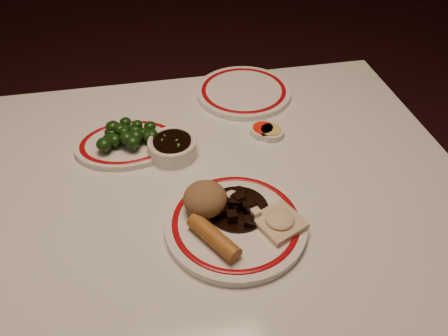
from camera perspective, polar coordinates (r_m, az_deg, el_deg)
dining_table at (r=1.02m, az=-3.59°, el=-5.84°), size 1.20×0.90×0.75m
main_plate at (r=0.86m, az=1.55°, el=-7.23°), size 0.35×0.35×0.02m
rice_mound at (r=0.85m, az=-2.48°, el=-4.06°), size 0.09×0.09×0.06m
spring_roll at (r=0.81m, az=-1.35°, el=-9.02°), size 0.09×0.12×0.03m
fried_wonton at (r=0.85m, az=7.26°, el=-6.89°), size 0.11×0.11×0.02m
stirfry_heap at (r=0.87m, az=1.85°, el=-4.92°), size 0.12×0.12×0.03m
broccoli_plate at (r=1.07m, az=-12.43°, el=3.15°), size 0.25×0.22×0.02m
broccoli_pile at (r=1.05m, az=-12.55°, el=4.35°), size 0.14×0.12×0.05m
soy_bowl at (r=1.02m, az=-6.72°, el=2.64°), size 0.11×0.11×0.04m
sweet_sour_dish at (r=1.09m, az=5.09°, el=4.91°), size 0.06×0.06×0.02m
mustard_dish at (r=1.08m, az=6.14°, el=4.66°), size 0.06×0.06×0.02m
far_plate at (r=1.23m, az=2.57°, el=9.94°), size 0.29×0.29×0.02m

